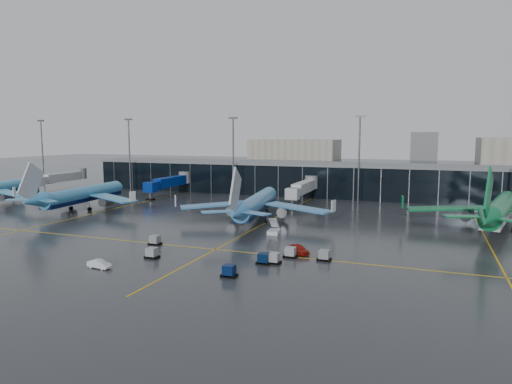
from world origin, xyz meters
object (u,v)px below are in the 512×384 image
(airliner_klm_near, at_px, (257,193))
(service_van_red, at_px, (299,249))
(service_van_white, at_px, (99,264))
(airliner_aer_lingus, at_px, (500,197))
(baggage_carts, at_px, (239,255))
(airliner_arkefly, at_px, (84,185))
(mobile_airstair, at_px, (274,230))

(airliner_klm_near, distance_m, service_van_red, 31.17)
(service_van_red, xyz_separation_m, service_van_white, (-25.69, -18.62, -0.17))
(airliner_aer_lingus, height_order, service_van_red, airliner_aer_lingus)
(airliner_aer_lingus, bearing_deg, service_van_white, -125.61)
(baggage_carts, bearing_deg, service_van_red, 42.32)
(airliner_arkefly, relative_size, airliner_aer_lingus, 0.95)
(service_van_white, bearing_deg, airliner_arkefly, 48.85)
(airliner_aer_lingus, bearing_deg, airliner_klm_near, -157.20)
(airliner_klm_near, relative_size, mobile_airstair, 12.33)
(airliner_aer_lingus, relative_size, service_van_white, 11.46)
(airliner_klm_near, height_order, service_van_white, airliner_klm_near)
(service_van_red, distance_m, service_van_white, 31.73)
(mobile_airstair, relative_size, service_van_red, 0.73)
(service_van_red, bearing_deg, mobile_airstair, 77.74)
(mobile_airstair, height_order, service_van_white, mobile_airstair)
(service_van_white, bearing_deg, mobile_airstair, -22.26)
(airliner_arkefly, height_order, airliner_klm_near, airliner_klm_near)
(service_van_red, height_order, service_van_white, service_van_red)
(airliner_klm_near, distance_m, airliner_aer_lingus, 52.01)
(baggage_carts, relative_size, service_van_white, 8.57)
(baggage_carts, bearing_deg, service_van_white, -147.23)
(airliner_arkefly, distance_m, service_van_white, 59.31)
(mobile_airstair, bearing_deg, airliner_arkefly, 164.29)
(airliner_klm_near, bearing_deg, airliner_aer_lingus, 1.52)
(mobile_airstair, bearing_deg, airliner_klm_near, 119.69)
(airliner_arkefly, xyz_separation_m, baggage_carts, (58.28, -31.52, -5.71))
(airliner_arkefly, relative_size, service_van_white, 10.84)
(baggage_carts, bearing_deg, airliner_aer_lingus, 44.77)
(airliner_arkefly, height_order, airliner_aer_lingus, airliner_aer_lingus)
(airliner_arkefly, bearing_deg, service_van_white, -52.22)
(airliner_aer_lingus, height_order, mobile_airstair, airliner_aer_lingus)
(baggage_carts, xyz_separation_m, service_van_red, (7.81, 7.11, 0.05))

